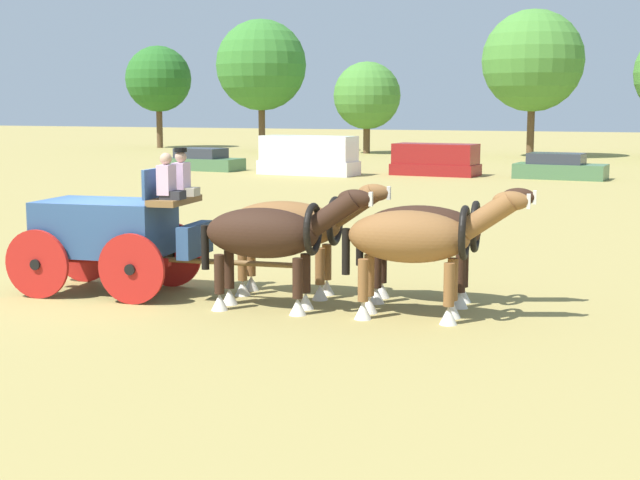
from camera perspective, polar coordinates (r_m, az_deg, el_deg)
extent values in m
plane|color=#9E8C4C|center=(18.31, -13.08, -3.17)|extent=(220.00, 220.00, 0.00)
cube|color=#2D4C7A|center=(18.10, -13.21, 0.77)|extent=(2.58, 1.76, 1.04)
cube|color=brown|center=(17.39, -9.03, 2.43)|extent=(0.71, 1.41, 0.12)
cube|color=#2D4C7A|center=(17.32, -7.77, 0.02)|extent=(0.37, 1.22, 0.60)
cube|color=#2D4C7A|center=(17.48, -9.95, 3.55)|extent=(0.21, 1.35, 0.55)
cube|color=red|center=(18.19, -13.15, -1.16)|extent=(2.67, 0.45, 0.16)
cylinder|color=red|center=(18.51, -9.25, -0.88)|extent=(1.30, 0.22, 1.30)
cylinder|color=black|center=(18.51, -9.25, -0.88)|extent=(0.22, 0.20, 0.20)
cylinder|color=red|center=(17.00, -11.63, -1.78)|extent=(1.30, 0.22, 1.30)
cylinder|color=black|center=(17.00, -11.63, -1.78)|extent=(0.22, 0.20, 0.20)
cylinder|color=red|center=(19.39, -14.48, -0.62)|extent=(1.30, 0.22, 1.30)
cylinder|color=black|center=(19.39, -14.48, -0.62)|extent=(0.22, 0.20, 0.20)
cylinder|color=red|center=(17.96, -17.17, -1.44)|extent=(1.30, 0.22, 1.30)
cylinder|color=black|center=(17.96, -17.17, -1.44)|extent=(0.22, 0.20, 0.20)
cylinder|color=brown|center=(17.14, -5.74, -1.39)|extent=(2.60, 0.39, 0.10)
cube|color=#BCB293|center=(17.62, -8.24, 2.99)|extent=(0.43, 0.36, 0.16)
cube|color=silver|center=(17.65, -8.62, 3.89)|extent=(0.28, 0.38, 0.55)
sphere|color=tan|center=(17.62, -8.65, 5.13)|extent=(0.22, 0.22, 0.22)
cylinder|color=black|center=(17.62, -8.65, 5.56)|extent=(0.24, 0.24, 0.08)
cube|color=#2D2D33|center=(17.02, -9.13, 2.78)|extent=(0.43, 0.36, 0.16)
cube|color=silver|center=(17.05, -9.52, 3.71)|extent=(0.28, 0.38, 0.55)
sphere|color=tan|center=(17.02, -9.55, 5.00)|extent=(0.22, 0.22, 0.22)
ellipsoid|color=brown|center=(17.35, -2.23, 0.96)|extent=(2.27, 1.13, 0.90)
cylinder|color=brown|center=(17.48, 0.42, -1.37)|extent=(0.18, 0.18, 0.68)
cone|color=silver|center=(17.57, 0.42, -2.94)|extent=(0.30, 0.30, 0.29)
cylinder|color=brown|center=(17.01, 0.00, -1.64)|extent=(0.18, 0.18, 0.68)
cone|color=silver|center=(17.11, 0.00, -3.26)|extent=(0.30, 0.30, 0.29)
cylinder|color=brown|center=(17.93, -4.31, -1.15)|extent=(0.18, 0.18, 0.68)
cone|color=silver|center=(18.02, -4.29, -2.68)|extent=(0.30, 0.30, 0.29)
cylinder|color=brown|center=(17.47, -4.85, -1.41)|extent=(0.18, 0.18, 0.68)
cone|color=silver|center=(17.56, -4.83, -2.98)|extent=(0.30, 0.30, 0.29)
cylinder|color=brown|center=(16.95, 2.13, 2.12)|extent=(0.98, 0.46, 0.81)
ellipsoid|color=brown|center=(16.84, 3.36, 2.96)|extent=(0.63, 0.32, 0.32)
cube|color=silver|center=(16.79, 4.30, 2.93)|extent=(0.07, 0.11, 0.24)
torus|color=black|center=(17.07, 0.92, 1.18)|extent=(0.22, 0.93, 0.93)
cylinder|color=black|center=(17.77, -5.73, 0.13)|extent=(0.14, 0.14, 0.80)
ellipsoid|color=#331E14|center=(16.12, -3.62, 0.44)|extent=(2.15, 1.11, 0.89)
cylinder|color=#331E14|center=(16.26, -0.90, -2.08)|extent=(0.18, 0.18, 0.70)
cone|color=silver|center=(16.35, -0.90, -3.79)|extent=(0.30, 0.30, 0.30)
cylinder|color=#331E14|center=(15.80, -1.40, -2.39)|extent=(0.18, 0.18, 0.70)
cone|color=silver|center=(15.90, -1.39, -4.15)|extent=(0.30, 0.30, 0.30)
cylinder|color=#331E14|center=(16.71, -5.66, -1.83)|extent=(0.18, 0.18, 0.70)
cone|color=silver|center=(16.81, -5.64, -3.50)|extent=(0.30, 0.30, 0.30)
cylinder|color=#331E14|center=(16.26, -6.28, -2.12)|extent=(0.18, 0.18, 0.70)
cone|color=silver|center=(16.36, -6.25, -3.84)|extent=(0.30, 0.30, 0.30)
cylinder|color=#331E14|center=(15.70, 0.85, 1.68)|extent=(0.98, 0.46, 0.81)
ellipsoid|color=#331E14|center=(15.59, 2.17, 2.58)|extent=(0.63, 0.32, 0.32)
cube|color=silver|center=(15.53, 3.17, 2.55)|extent=(0.07, 0.11, 0.24)
torus|color=black|center=(15.84, -0.44, 0.67)|extent=(0.22, 0.93, 0.92)
cylinder|color=black|center=(16.55, -7.15, -0.45)|extent=(0.14, 0.14, 0.80)
ellipsoid|color=#331E14|center=(16.76, 6.28, 0.61)|extent=(2.26, 1.14, 0.90)
cylinder|color=#331E14|center=(17.02, 8.91, -1.78)|extent=(0.18, 0.18, 0.67)
cone|color=silver|center=(17.11, 8.87, -3.37)|extent=(0.30, 0.30, 0.29)
cylinder|color=#331E14|center=(16.53, 8.71, -2.08)|extent=(0.18, 0.18, 0.67)
cone|color=silver|center=(16.62, 8.68, -3.71)|extent=(0.30, 0.30, 0.29)
cylinder|color=#331E14|center=(17.25, 3.88, -1.56)|extent=(0.18, 0.18, 0.67)
cone|color=silver|center=(17.34, 3.86, -3.13)|extent=(0.30, 0.30, 0.29)
cylinder|color=#331E14|center=(16.77, 3.54, -1.85)|extent=(0.18, 0.18, 0.67)
cone|color=silver|center=(16.86, 3.53, -3.46)|extent=(0.30, 0.30, 0.29)
cylinder|color=#331E14|center=(16.56, 10.91, 1.79)|extent=(0.98, 0.46, 0.81)
ellipsoid|color=#331E14|center=(16.50, 12.22, 2.63)|extent=(0.63, 0.32, 0.32)
cube|color=silver|center=(16.49, 13.19, 2.59)|extent=(0.07, 0.11, 0.24)
torus|color=black|center=(16.62, 9.62, 0.83)|extent=(0.22, 0.94, 0.93)
cylinder|color=black|center=(17.01, 2.49, -0.25)|extent=(0.14, 0.14, 0.80)
ellipsoid|color=brown|center=(15.48, 5.53, 0.21)|extent=(2.16, 1.11, 0.89)
cylinder|color=brown|center=(15.74, 8.24, -2.43)|extent=(0.18, 0.18, 0.72)
cone|color=silver|center=(15.84, 8.20, -4.26)|extent=(0.30, 0.30, 0.31)
cylinder|color=brown|center=(15.26, 8.01, -2.77)|extent=(0.18, 0.18, 0.72)
cone|color=silver|center=(15.37, 7.97, -4.65)|extent=(0.30, 0.30, 0.31)
cylinder|color=brown|center=(15.97, 3.08, -2.19)|extent=(0.18, 0.18, 0.72)
cone|color=silver|center=(16.08, 3.06, -4.00)|extent=(0.30, 0.30, 0.31)
cylinder|color=brown|center=(15.50, 2.69, -2.51)|extent=(0.18, 0.18, 0.72)
cone|color=silver|center=(15.61, 2.68, -4.37)|extent=(0.30, 0.30, 0.31)
cylinder|color=brown|center=(15.26, 10.36, 1.48)|extent=(0.98, 0.46, 0.81)
ellipsoid|color=brown|center=(15.21, 11.77, 2.39)|extent=(0.63, 0.32, 0.32)
cube|color=silver|center=(15.20, 12.83, 2.35)|extent=(0.07, 0.11, 0.24)
torus|color=black|center=(15.34, 8.96, 0.45)|extent=(0.22, 0.93, 0.92)
cylinder|color=black|center=(15.74, 1.62, -0.72)|extent=(0.14, 0.14, 0.80)
cube|color=#477047|center=(51.07, -7.19, 4.69)|extent=(4.34, 2.17, 0.66)
cube|color=#2D333D|center=(51.15, -7.41, 5.37)|extent=(2.65, 1.91, 0.55)
cube|color=white|center=(47.40, -0.73, 4.51)|extent=(5.25, 2.17, 0.72)
cube|color=white|center=(47.34, -0.73, 5.72)|extent=(5.03, 2.01, 1.28)
cube|color=maroon|center=(47.40, 7.17, 4.36)|extent=(4.46, 2.27, 0.58)
cube|color=maroon|center=(47.35, 7.19, 5.33)|extent=(4.28, 2.10, 1.03)
cube|color=#477047|center=(46.29, 14.70, 4.15)|extent=(4.45, 2.21, 0.73)
cube|color=#2D333D|center=(46.29, 14.47, 4.93)|extent=(2.71, 1.94, 0.52)
cylinder|color=brown|center=(77.79, -9.93, 7.05)|extent=(0.50, 0.50, 3.77)
sphere|color=#286623|center=(77.80, -10.01, 9.83)|extent=(5.39, 5.39, 5.39)
cylinder|color=brown|center=(70.16, -3.63, 7.17)|extent=(0.50, 0.50, 4.13)
sphere|color=#387A2D|center=(70.20, -3.67, 10.79)|extent=(6.80, 6.80, 6.80)
cylinder|color=brown|center=(67.91, 2.91, 6.45)|extent=(0.50, 0.50, 2.51)
sphere|color=#478433|center=(67.88, 2.93, 8.95)|extent=(4.91, 4.91, 4.91)
cylinder|color=brown|center=(64.64, 12.95, 6.85)|extent=(0.50, 0.50, 4.11)
sphere|color=#478433|center=(64.69, 13.08, 10.80)|extent=(6.86, 6.86, 6.86)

